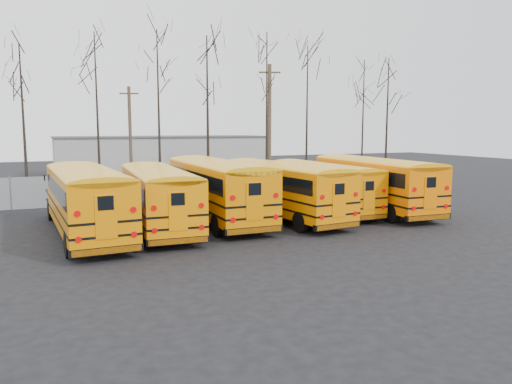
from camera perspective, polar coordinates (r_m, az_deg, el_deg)
name	(u,v)px	position (r m, az deg, el deg)	size (l,w,h in m)	color
ground	(269,230)	(24.66, 1.52, -4.42)	(120.00, 120.00, 0.00)	black
fence	(198,185)	(35.61, -6.61, 0.81)	(40.00, 0.04, 2.00)	gray
distant_building	(163,156)	(55.33, -10.63, 4.10)	(22.00, 8.00, 4.00)	#A2A39E
bus_a	(86,195)	(24.33, -18.86, -0.38)	(3.33, 11.87, 3.29)	black
bus_b	(157,192)	(25.19, -11.21, -0.05)	(3.13, 11.36, 3.15)	black
bus_c	(216,185)	(27.00, -4.61, 0.85)	(2.80, 12.10, 3.38)	black
bus_d	(281,185)	(27.56, 2.89, 0.77)	(3.79, 11.61, 3.20)	black
bus_e	(320,183)	(30.09, 7.37, 1.06)	(2.62, 10.78, 3.01)	black
bus_f	(372,179)	(30.91, 13.11, 1.42)	(3.25, 11.92, 3.30)	black
utility_pole_left	(130,138)	(40.70, -14.17, 6.00)	(1.43, 0.54, 8.22)	#503A2D
utility_pole_right	(269,125)	(42.62, 1.55, 7.71)	(1.77, 0.74, 10.30)	#4F402C
tree_2	(24,124)	(37.05, -25.03, 7.06)	(0.26, 0.26, 10.56)	black
tree_3	(97,117)	(37.13, -17.67, 8.22)	(0.26, 0.26, 11.61)	black
tree_4	(159,114)	(37.22, -11.05, 8.70)	(0.26, 0.26, 11.98)	black
tree_5	(208,116)	(38.32, -5.55, 8.66)	(0.26, 0.26, 11.84)	black
tree_6	(267,112)	(41.09, 1.23, 9.16)	(0.26, 0.26, 12.63)	black
tree_7	(307,117)	(42.82, 5.84, 8.49)	(0.26, 0.26, 11.80)	black
tree_8	(363,124)	(43.62, 12.10, 7.60)	(0.26, 0.26, 10.67)	black
tree_9	(387,122)	(46.08, 14.73, 7.76)	(0.26, 0.26, 11.09)	black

